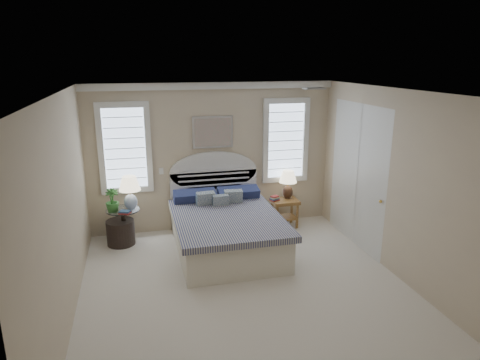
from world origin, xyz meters
name	(u,v)px	position (x,y,z in m)	size (l,w,h in m)	color
floor	(248,291)	(0.00, 0.00, 0.00)	(4.50, 5.00, 0.01)	beige
ceiling	(249,93)	(0.00, 0.00, 2.70)	(4.50, 5.00, 0.01)	silver
wall_back	(213,157)	(0.00, 2.50, 1.35)	(4.50, 0.02, 2.70)	#C8B596
wall_left	(63,213)	(-2.25, 0.00, 1.35)	(0.02, 5.00, 2.70)	#C8B596
wall_right	(401,187)	(2.25, 0.00, 1.35)	(0.02, 5.00, 2.70)	#C8B596
crown_molding	(212,86)	(0.00, 2.46, 2.64)	(4.50, 0.08, 0.12)	silver
hvac_vent	(314,88)	(1.20, 0.80, 2.68)	(0.30, 0.20, 0.02)	#B2B2B2
switch_plate	(161,171)	(-0.95, 2.48, 1.15)	(0.08, 0.01, 0.12)	silver
window_left	(125,148)	(-1.55, 2.48, 1.60)	(0.90, 0.06, 1.60)	#ADC1DB
window_right	(285,141)	(1.40, 2.48, 1.60)	(0.90, 0.06, 1.60)	#ADC1DB
painting	(213,132)	(0.00, 2.46, 1.82)	(0.74, 0.04, 0.58)	silver
closet_door	(357,175)	(2.23, 1.20, 1.20)	(0.02, 1.80, 2.40)	silver
bed	(225,227)	(0.00, 1.46, 0.39)	(1.72, 2.28, 1.47)	silver
side_table_left	(124,223)	(-1.65, 2.05, 0.39)	(0.56, 0.56, 0.63)	black
nightstand_right	(285,207)	(1.30, 2.15, 0.39)	(0.50, 0.40, 0.53)	olive
floor_pot	(121,232)	(-1.71, 2.05, 0.22)	(0.47, 0.47, 0.43)	black
lamp_left	(130,189)	(-1.51, 2.03, 0.99)	(0.40, 0.40, 0.59)	silver
lamp_right	(288,181)	(1.39, 2.25, 0.86)	(0.36, 0.36, 0.54)	black
potted_plant	(112,200)	(-1.81, 1.98, 0.83)	(0.22, 0.22, 0.40)	#3A7B31
books_left	(125,212)	(-1.61, 1.83, 0.65)	(0.21, 0.18, 0.05)	maroon
books_right	(275,198)	(1.10, 2.16, 0.57)	(0.20, 0.18, 0.09)	maroon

